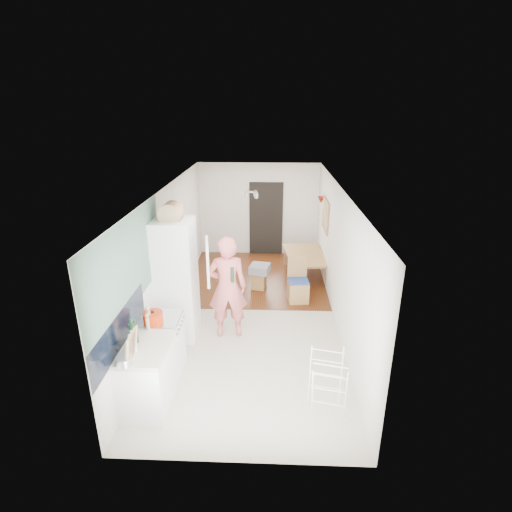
# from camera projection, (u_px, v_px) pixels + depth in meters

# --- Properties ---
(room_shell) EXTENTS (3.20, 7.00, 2.50)m
(room_shell) POSITION_uv_depth(u_px,v_px,m) (252.00, 256.00, 7.46)
(room_shell) COLOR silver
(room_shell) RESTS_ON ground
(floor) EXTENTS (3.20, 7.00, 0.01)m
(floor) POSITION_uv_depth(u_px,v_px,m) (252.00, 315.00, 7.91)
(floor) COLOR beige
(floor) RESTS_ON ground
(wood_floor_overlay) EXTENTS (3.20, 3.30, 0.01)m
(wood_floor_overlay) POSITION_uv_depth(u_px,v_px,m) (256.00, 277.00, 9.63)
(wood_floor_overlay) COLOR #5C2A16
(wood_floor_overlay) RESTS_ON room_shell
(sage_wall_panel) EXTENTS (0.02, 3.00, 1.30)m
(sage_wall_panel) POSITION_uv_depth(u_px,v_px,m) (129.00, 265.00, 5.44)
(sage_wall_panel) COLOR slate
(sage_wall_panel) RESTS_ON room_shell
(tile_splashback) EXTENTS (0.02, 1.90, 0.50)m
(tile_splashback) POSITION_uv_depth(u_px,v_px,m) (121.00, 331.00, 5.18)
(tile_splashback) COLOR black
(tile_splashback) RESTS_ON room_shell
(doorway_recess) EXTENTS (0.90, 0.04, 2.00)m
(doorway_recess) POSITION_uv_depth(u_px,v_px,m) (266.00, 219.00, 10.79)
(doorway_recess) COLOR black
(doorway_recess) RESTS_ON room_shell
(base_cabinet) EXTENTS (0.60, 0.90, 0.86)m
(base_cabinet) POSITION_uv_depth(u_px,v_px,m) (148.00, 377.00, 5.42)
(base_cabinet) COLOR white
(base_cabinet) RESTS_ON room_shell
(worktop) EXTENTS (0.62, 0.92, 0.06)m
(worktop) POSITION_uv_depth(u_px,v_px,m) (144.00, 348.00, 5.26)
(worktop) COLOR beige
(worktop) RESTS_ON room_shell
(range_cooker) EXTENTS (0.60, 0.60, 0.88)m
(range_cooker) POSITION_uv_depth(u_px,v_px,m) (162.00, 345.00, 6.12)
(range_cooker) COLOR white
(range_cooker) RESTS_ON room_shell
(cooker_top) EXTENTS (0.60, 0.60, 0.04)m
(cooker_top) POSITION_uv_depth(u_px,v_px,m) (160.00, 319.00, 5.95)
(cooker_top) COLOR silver
(cooker_top) RESTS_ON room_shell
(fridge_housing) EXTENTS (0.66, 0.66, 2.15)m
(fridge_housing) POSITION_uv_depth(u_px,v_px,m) (176.00, 280.00, 6.84)
(fridge_housing) COLOR white
(fridge_housing) RESTS_ON room_shell
(fridge_door) EXTENTS (0.14, 0.56, 0.70)m
(fridge_door) POSITION_uv_depth(u_px,v_px,m) (208.00, 262.00, 6.37)
(fridge_door) COLOR white
(fridge_door) RESTS_ON room_shell
(fridge_interior) EXTENTS (0.02, 0.52, 0.66)m
(fridge_interior) POSITION_uv_depth(u_px,v_px,m) (193.00, 255.00, 6.66)
(fridge_interior) COLOR white
(fridge_interior) RESTS_ON room_shell
(pinboard) EXTENTS (0.03, 0.90, 0.70)m
(pinboard) POSITION_uv_depth(u_px,v_px,m) (326.00, 215.00, 9.07)
(pinboard) COLOR tan
(pinboard) RESTS_ON room_shell
(pinboard_frame) EXTENTS (0.00, 0.94, 0.74)m
(pinboard_frame) POSITION_uv_depth(u_px,v_px,m) (325.00, 215.00, 9.07)
(pinboard_frame) COLOR #A87B48
(pinboard_frame) RESTS_ON room_shell
(wall_sconce) EXTENTS (0.18, 0.18, 0.16)m
(wall_sconce) POSITION_uv_depth(u_px,v_px,m) (321.00, 200.00, 9.61)
(wall_sconce) COLOR maroon
(wall_sconce) RESTS_ON room_shell
(person) EXTENTS (0.86, 0.62, 2.20)m
(person) POSITION_uv_depth(u_px,v_px,m) (227.00, 279.00, 6.85)
(person) COLOR #D66767
(person) RESTS_ON floor
(dining_table) EXTENTS (0.90, 1.43, 0.48)m
(dining_table) POSITION_uv_depth(u_px,v_px,m) (306.00, 267.00, 9.63)
(dining_table) COLOR #A87B48
(dining_table) RESTS_ON floor
(dining_chair) EXTENTS (0.45, 0.45, 0.97)m
(dining_chair) POSITION_uv_depth(u_px,v_px,m) (298.00, 280.00, 8.28)
(dining_chair) COLOR #A87B48
(dining_chair) RESTS_ON floor
(stool) EXTENTS (0.36, 0.36, 0.39)m
(stool) POSITION_uv_depth(u_px,v_px,m) (259.00, 280.00, 8.97)
(stool) COLOR #A87B48
(stool) RESTS_ON floor
(grey_drape) EXTENTS (0.49, 0.49, 0.19)m
(grey_drape) POSITION_uv_depth(u_px,v_px,m) (260.00, 269.00, 8.86)
(grey_drape) COLOR gray
(grey_drape) RESTS_ON stool
(drying_rack) EXTENTS (0.52, 0.49, 0.87)m
(drying_rack) POSITION_uv_depth(u_px,v_px,m) (327.00, 385.00, 5.26)
(drying_rack) COLOR white
(drying_rack) RESTS_ON floor
(bread_bin) EXTENTS (0.38, 0.36, 0.20)m
(bread_bin) POSITION_uv_depth(u_px,v_px,m) (171.00, 213.00, 6.46)
(bread_bin) COLOR tan
(bread_bin) RESTS_ON fridge_housing
(red_casserole) EXTENTS (0.35, 0.35, 0.17)m
(red_casserole) POSITION_uv_depth(u_px,v_px,m) (153.00, 318.00, 5.78)
(red_casserole) COLOR red
(red_casserole) RESTS_ON cooker_top
(steel_pan) EXTENTS (0.23, 0.23, 0.10)m
(steel_pan) POSITION_uv_depth(u_px,v_px,m) (124.00, 361.00, 4.87)
(steel_pan) COLOR silver
(steel_pan) RESTS_ON worktop
(held_bottle) EXTENTS (0.06, 0.06, 0.27)m
(held_bottle) POSITION_uv_depth(u_px,v_px,m) (232.00, 275.00, 6.70)
(held_bottle) COLOR #193B21
(held_bottle) RESTS_ON person
(bottle_a) EXTENTS (0.09, 0.09, 0.32)m
(bottle_a) POSITION_uv_depth(u_px,v_px,m) (132.00, 335.00, 5.22)
(bottle_a) COLOR #193B21
(bottle_a) RESTS_ON worktop
(bottle_b) EXTENTS (0.08, 0.08, 0.27)m
(bottle_b) POSITION_uv_depth(u_px,v_px,m) (136.00, 334.00, 5.29)
(bottle_b) COLOR #193B21
(bottle_b) RESTS_ON worktop
(bottle_c) EXTENTS (0.10, 0.10, 0.24)m
(bottle_c) POSITION_uv_depth(u_px,v_px,m) (133.00, 343.00, 5.11)
(bottle_c) COLOR silver
(bottle_c) RESTS_ON worktop
(pepper_mill_front) EXTENTS (0.07, 0.07, 0.20)m
(pepper_mill_front) POSITION_uv_depth(u_px,v_px,m) (148.00, 323.00, 5.61)
(pepper_mill_front) COLOR tan
(pepper_mill_front) RESTS_ON worktop
(pepper_mill_back) EXTENTS (0.08, 0.08, 0.24)m
(pepper_mill_back) POSITION_uv_depth(u_px,v_px,m) (148.00, 318.00, 5.70)
(pepper_mill_back) COLOR tan
(pepper_mill_back) RESTS_ON worktop
(chopping_boards) EXTENTS (0.04, 0.28, 0.38)m
(chopping_boards) POSITION_uv_depth(u_px,v_px,m) (131.00, 345.00, 4.93)
(chopping_boards) COLOR tan
(chopping_boards) RESTS_ON worktop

